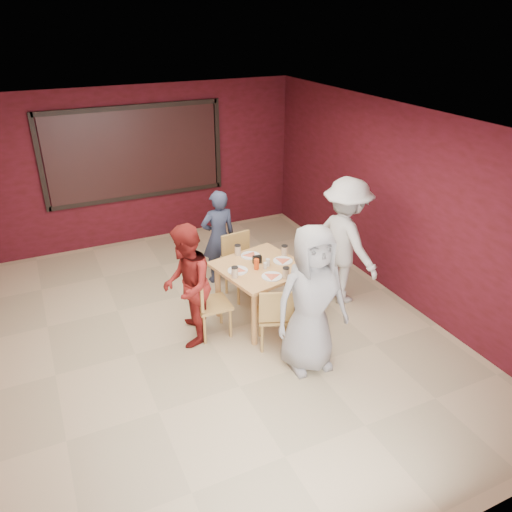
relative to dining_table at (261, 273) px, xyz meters
name	(u,v)px	position (x,y,z in m)	size (l,w,h in m)	color
floor	(206,335)	(-0.83, -0.06, -0.73)	(7.00, 7.00, 0.00)	tan
window_blinds	(135,154)	(-0.83, 3.39, 0.92)	(3.00, 0.02, 1.50)	black
dining_table	(261,273)	(0.00, 0.00, 0.00)	(1.26, 1.26, 0.99)	tan
chair_front	(275,314)	(-0.12, -0.67, -0.23)	(0.55, 0.55, 0.88)	#B18A45
chair_back	(240,262)	(0.03, 0.77, -0.19)	(0.51, 0.51, 0.96)	#B18A45
chair_left	(207,301)	(-0.80, -0.05, -0.21)	(0.45, 0.45, 0.92)	#B18A45
chair_right	(308,272)	(0.78, 0.05, -0.19)	(0.56, 0.56, 0.95)	#B18A45
diner_front	(311,300)	(0.10, -1.15, 0.19)	(0.90, 0.59, 1.84)	gray
diner_back	(219,237)	(-0.11, 1.29, 0.03)	(0.55, 0.36, 1.51)	#2A324B
diner_left	(187,286)	(-1.05, -0.04, 0.08)	(0.79, 0.61, 1.62)	maroon
diner_right	(345,242)	(1.34, -0.02, 0.21)	(1.22, 0.70, 1.89)	silver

